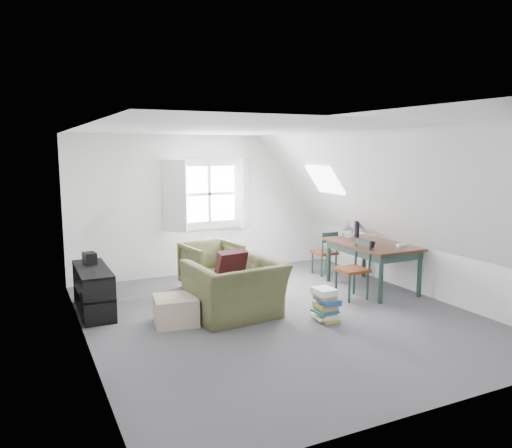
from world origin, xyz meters
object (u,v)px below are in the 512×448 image
dining_table (372,249)px  armchair_near (235,317)px  ottoman (176,310)px  dining_chair_far (325,252)px  magazine_stack (326,305)px  armchair_far (212,289)px  media_shelf (94,293)px  dining_chair_near (354,268)px

dining_table → armchair_near: bearing=-173.2°
ottoman → dining_chair_far: (3.17, 1.30, 0.24)m
magazine_stack → armchair_far: bearing=111.6°
dining_table → dining_chair_far: size_ratio=1.90×
dining_chair_far → media_shelf: bearing=25.0°
ottoman → dining_chair_near: 2.79m
ottoman → magazine_stack: size_ratio=1.24×
armchair_far → magazine_stack: (0.83, -2.08, 0.22)m
armchair_near → dining_chair_far: size_ratio=1.47×
dining_table → media_shelf: size_ratio=1.23×
media_shelf → magazine_stack: (2.72, -1.65, -0.07)m
ottoman → dining_chair_far: bearing=22.2°
armchair_near → media_shelf: (-1.70, 1.01, 0.29)m
armchair_far → dining_table: dining_table is taller
armchair_far → armchair_near: bearing=-106.0°
armchair_far → dining_table: (2.34, -1.13, 0.66)m
dining_chair_far → dining_chair_near: bearing=93.5°
ottoman → armchair_far: bearing=53.1°
armchair_near → armchair_far: (0.20, 1.44, 0.00)m
dining_chair_far → dining_chair_near: size_ratio=0.90×
magazine_stack → dining_table: bearing=32.2°
dining_chair_far → dining_table: bearing=118.3°
media_shelf → magazine_stack: size_ratio=2.84×
dining_chair_far → ottoman: bearing=41.7°
armchair_near → armchair_far: 1.46m
armchair_far → media_shelf: 1.97m
armchair_near → armchair_far: bearing=-103.5°
armchair_near → dining_table: size_ratio=0.78×
magazine_stack → dining_chair_far: bearing=56.7°
armchair_far → ottoman: armchair_far is taller
dining_chair_near → magazine_stack: dining_chair_near is taller
armchair_far → ottoman: (-1.00, -1.33, 0.18)m
armchair_near → media_shelf: 1.99m
media_shelf → magazine_stack: bearing=-30.8°
dining_chair_near → magazine_stack: size_ratio=2.03×
dining_chair_near → media_shelf: bearing=-123.3°
ottoman → dining_table: 3.38m
dining_table → dining_chair_near: size_ratio=1.71×
armchair_far → media_shelf: bearing=-175.3°
armchair_near → magazine_stack: magazine_stack is taller
dining_chair_far → magazine_stack: 2.46m
dining_table → magazine_stack: 1.84m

